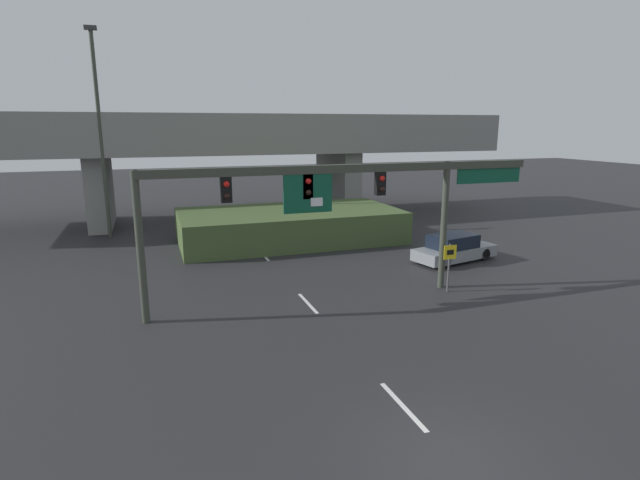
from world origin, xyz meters
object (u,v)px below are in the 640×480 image
speed_limit_sign (449,261)px  signal_gantry (339,190)px  highway_light_pole_near (100,130)px  parked_sedan_near_right (454,249)px

speed_limit_sign → signal_gantry: bearing=172.6°
signal_gantry → highway_light_pole_near: 18.70m
parked_sedan_near_right → speed_limit_sign: bearing=-139.4°
highway_light_pole_near → signal_gantry: bearing=-58.8°
highway_light_pole_near → parked_sedan_near_right: 22.26m
signal_gantry → highway_light_pole_near: highway_light_pole_near is taller
speed_limit_sign → parked_sedan_near_right: speed_limit_sign is taller
signal_gantry → highway_light_pole_near: size_ratio=1.28×
signal_gantry → highway_light_pole_near: (-9.61, 15.89, 2.22)m
signal_gantry → speed_limit_sign: signal_gantry is taller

